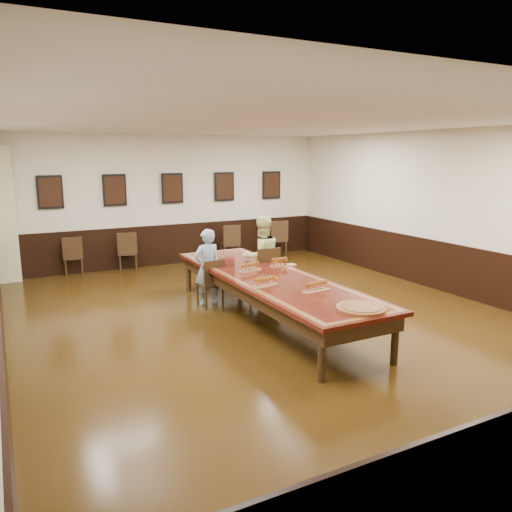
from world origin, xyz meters
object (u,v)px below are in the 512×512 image
person_man (207,267)px  person_woman (262,257)px  chair_woman (264,272)px  spare_chair_a (73,256)px  spare_chair_c (230,243)px  spare_chair_d (277,238)px  carved_platter (361,308)px  conference_table (270,284)px  spare_chair_b (128,251)px  chair_man (210,282)px

person_man → person_woman: 1.15m
chair_woman → person_man: 1.16m
spare_chair_a → spare_chair_c: bearing=-175.9°
spare_chair_d → carved_platter: (-2.58, -6.61, 0.27)m
spare_chair_c → conference_table: bearing=82.0°
spare_chair_b → person_woman: size_ratio=0.60×
spare_chair_c → conference_table: size_ratio=0.19×
spare_chair_c → spare_chair_d: bearing=-175.0°
chair_woman → carved_platter: bearing=86.3°
spare_chair_d → person_man: 4.62m
spare_chair_d → conference_table: size_ratio=0.20×
carved_platter → spare_chair_a: bearing=110.4°
spare_chair_d → spare_chair_c: bearing=11.2°
chair_man → person_woman: (1.14, 0.13, 0.34)m
spare_chair_a → chair_man: bearing=124.9°
chair_man → chair_woman: bearing=176.2°
conference_table → carved_platter: (0.15, -2.13, 0.16)m
person_man → person_woman: person_woman is taller
chair_woman → person_man: (-1.14, 0.07, 0.20)m
person_woman → conference_table: size_ratio=0.31×
spare_chair_b → person_woman: person_woman is taller
spare_chair_c → spare_chair_d: size_ratio=0.96×
chair_woman → person_woman: size_ratio=0.64×
chair_man → chair_woman: size_ratio=0.88×
spare_chair_c → person_man: (-1.96, -3.29, 0.22)m
spare_chair_c → person_woman: bearing=84.7°
spare_chair_a → carved_platter: 7.42m
spare_chair_c → person_woman: person_woman is taller
chair_man → person_man: size_ratio=0.63×
chair_man → spare_chair_b: 3.56m
spare_chair_b → chair_woman: bearing=130.3°
chair_man → conference_table: bearing=111.0°
conference_table → person_man: bearing=114.8°
spare_chair_a → conference_table: (2.43, -4.82, 0.16)m
chair_man → chair_woman: (1.13, 0.03, 0.06)m
spare_chair_c → spare_chair_b: bearing=6.2°
chair_man → spare_chair_a: 4.08m
spare_chair_d → chair_man: bearing=59.8°
spare_chair_a → spare_chair_b: (1.20, -0.14, 0.02)m
conference_table → carved_platter: carved_platter is taller
spare_chair_c → chair_woman: bearing=85.0°
chair_woman → spare_chair_d: (2.18, 3.27, 0.00)m
spare_chair_b → person_woman: 3.82m
chair_woman → person_woman: person_woman is taller
chair_man → carved_platter: (0.73, -3.32, 0.33)m
spare_chair_b → spare_chair_d: (3.96, -0.20, 0.03)m
chair_man → person_woman: person_woman is taller
conference_table → carved_platter: size_ratio=6.14×
spare_chair_a → person_man: (1.84, -3.54, 0.25)m
chair_woman → spare_chair_b: 3.90m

